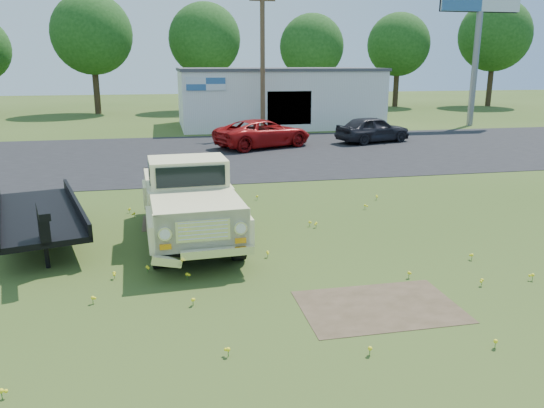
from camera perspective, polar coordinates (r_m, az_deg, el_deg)
The scene contains 16 objects.
ground at distance 12.76m, azimuth -0.10°, elevation -5.81°, with size 140.00×140.00×0.00m, color #304817.
asphalt_lot at distance 27.17m, azimuth -6.53°, elevation 5.29°, with size 90.00×14.00×0.02m, color black.
dirt_patch_a at distance 10.55m, azimuth 11.45°, elevation -10.78°, with size 3.00×2.00×0.01m, color #443724.
dirt_patch_b at distance 15.85m, azimuth -9.79°, elevation -1.85°, with size 2.20×1.60×0.01m, color #443724.
commercial_building at distance 39.66m, azimuth 0.52°, elevation 11.47°, with size 14.20×8.20×4.15m.
billboard at distance 42.36m, azimuth 21.53°, elevation 19.43°, with size 6.10×0.45×11.05m.
utility_pole_mid at distance 34.29m, azimuth -1.02°, elevation 15.10°, with size 1.60×0.30×9.00m.
treeline_c at distance 51.55m, azimuth -18.81°, elevation 16.90°, with size 7.04×7.04×10.47m.
treeline_d at distance 52.41m, azimuth -7.25°, elevation 17.15°, with size 6.72×6.72×10.00m.
treeline_e at distance 52.71m, azimuth 4.29°, elevation 16.53°, with size 6.08×6.08×9.04m.
treeline_f at distance 58.55m, azimuth 13.44°, elevation 16.33°, with size 6.40×6.40×9.52m.
treeline_g at distance 62.15m, azimuth 22.85°, elevation 16.38°, with size 7.36×7.36×10.95m.
vintage_pickup_truck at distance 13.99m, azimuth -8.92°, elevation 0.55°, with size 2.33×5.99×2.17m, color beige, non-canonical shape.
flatbed_trailer at distance 15.10m, azimuth -23.84°, elevation -0.63°, with size 1.96×5.87×1.60m, color black, non-canonical shape.
red_pickup at distance 29.32m, azimuth -0.95°, elevation 7.58°, with size 2.51×5.44×1.51m, color #9C0E0E.
dark_sedan at distance 31.67m, azimuth 10.79°, elevation 7.89°, with size 1.79×4.46×1.52m, color black.
Camera 1 is at (-2.41, -11.68, 4.53)m, focal length 35.00 mm.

